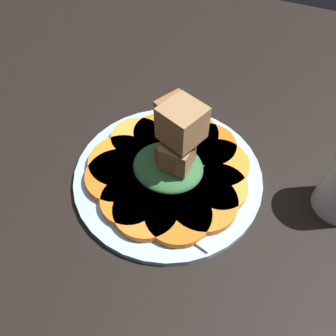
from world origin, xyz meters
TOP-DOWN VIEW (x-y plane):
  - table_slab at (0.00, 0.00)cm, footprint 120.00×120.00cm
  - plate at (0.00, 0.00)cm, footprint 26.56×26.56cm
  - carrot_slice_0 at (0.25, -7.02)cm, footprint 8.57×8.57cm
  - carrot_slice_1 at (4.03, -6.06)cm, footprint 8.68×8.68cm
  - carrot_slice_2 at (6.25, -3.00)cm, footprint 9.18×9.18cm
  - carrot_slice_3 at (7.54, 0.48)cm, footprint 7.55×7.55cm
  - carrot_slice_4 at (6.12, 3.87)cm, footprint 8.69×8.69cm
  - carrot_slice_5 at (3.55, 6.49)cm, footprint 8.58×8.58cm
  - carrot_slice_6 at (-0.34, 7.43)cm, footprint 9.47×9.47cm
  - carrot_slice_7 at (-4.02, 5.93)cm, footprint 7.97×7.97cm
  - carrot_slice_8 at (-6.72, 3.72)cm, footprint 7.93×7.93cm
  - carrot_slice_9 at (-6.68, -1.26)cm, footprint 9.43×9.43cm
  - carrot_slice_10 at (-5.85, -3.72)cm, footprint 9.11×9.11cm
  - carrot_slice_11 at (-2.50, -6.58)cm, footprint 7.80×7.80cm
  - center_pile at (0.48, 0.45)cm, footprint 9.89×9.79cm
  - fork at (0.45, -6.36)cm, footprint 17.27×5.98cm

SIDE VIEW (x-z plane):
  - table_slab at x=0.00cm, z-range 0.00..2.00cm
  - plate at x=0.00cm, z-range 1.99..3.04cm
  - fork at x=0.45cm, z-range 3.10..3.50cm
  - carrot_slice_0 at x=0.25cm, z-range 3.10..4.20cm
  - carrot_slice_1 at x=4.03cm, z-range 3.10..4.20cm
  - carrot_slice_2 at x=6.25cm, z-range 3.10..4.20cm
  - carrot_slice_3 at x=7.54cm, z-range 3.10..4.20cm
  - carrot_slice_4 at x=6.12cm, z-range 3.10..4.20cm
  - carrot_slice_5 at x=3.55cm, z-range 3.10..4.20cm
  - carrot_slice_6 at x=-0.34cm, z-range 3.10..4.20cm
  - carrot_slice_7 at x=-4.02cm, z-range 3.10..4.20cm
  - carrot_slice_8 at x=-6.72cm, z-range 3.10..4.20cm
  - carrot_slice_9 at x=-6.68cm, z-range 3.10..4.20cm
  - carrot_slice_10 at x=-5.85cm, z-range 3.10..4.20cm
  - carrot_slice_11 at x=-2.50cm, z-range 3.10..4.20cm
  - center_pile at x=0.48cm, z-range 1.77..13.64cm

